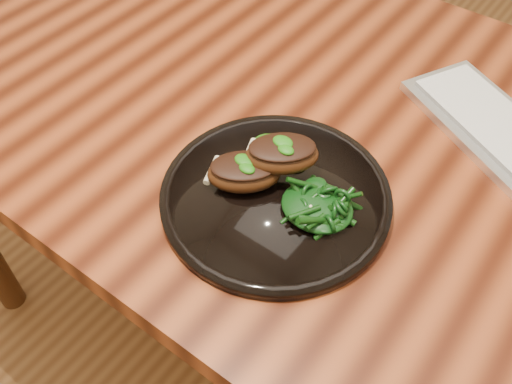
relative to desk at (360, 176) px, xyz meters
The scene contains 6 objects.
desk is the anchor object (origin of this frame).
plate 0.20m from the desk, 102.37° to the right, with size 0.30×0.30×0.02m.
lamb_chop_front 0.24m from the desk, 113.57° to the right, with size 0.11×0.11×0.04m.
lamb_chop_back 0.21m from the desk, 109.48° to the right, with size 0.11×0.11×0.04m.
herb_smear 0.17m from the desk, 123.89° to the right, with size 0.09×0.06×0.01m, color #0F4E08.
greens_heap 0.21m from the desk, 83.46° to the right, with size 0.09×0.09×0.03m.
Camera 1 is at (0.22, -0.57, 1.32)m, focal length 40.00 mm.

